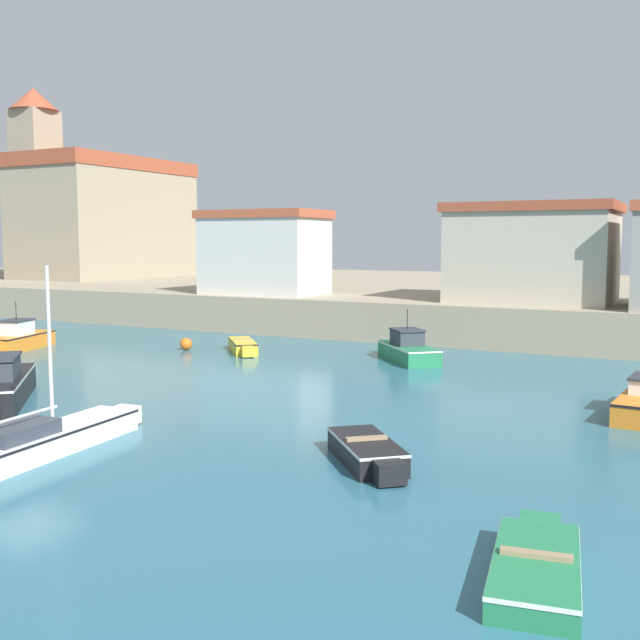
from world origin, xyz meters
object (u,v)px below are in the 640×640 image
at_px(sailboat_white_2, 41,440).
at_px(harbor_shed_near_wharf, 533,252).
at_px(dinghy_yellow_3, 243,346).
at_px(motorboat_green_7, 407,349).
at_px(motorboat_orange_5, 18,339).
at_px(dinghy_green_4, 536,565).
at_px(church, 98,213).
at_px(dinghy_black_0, 368,451).
at_px(harbor_shed_mid_row, 265,252).
at_px(mooring_buoy, 186,344).

relative_size(sailboat_white_2, harbor_shed_near_wharf, 0.81).
relative_size(sailboat_white_2, dinghy_yellow_3, 2.12).
bearing_deg(dinghy_yellow_3, motorboat_green_7, 8.42).
bearing_deg(motorboat_orange_5, dinghy_green_4, -26.45).
xyz_separation_m(dinghy_yellow_3, church, (-28.99, 20.54, 7.63)).
distance_m(dinghy_black_0, church, 55.02).
xyz_separation_m(motorboat_green_7, church, (-37.16, 19.32, 7.42)).
bearing_deg(motorboat_green_7, harbor_shed_near_wharf, 69.48).
distance_m(dinghy_yellow_3, church, 36.33).
xyz_separation_m(motorboat_green_7, harbor_shed_near_wharf, (3.59, 9.60, 4.33)).
relative_size(motorboat_orange_5, harbor_shed_near_wharf, 0.57).
bearing_deg(harbor_shed_near_wharf, sailboat_white_2, -103.12).
bearing_deg(motorboat_orange_5, sailboat_white_2, -39.12).
height_order(motorboat_orange_5, harbor_shed_mid_row, harbor_shed_mid_row).
bearing_deg(harbor_shed_mid_row, church, 154.98).
bearing_deg(dinghy_black_0, motorboat_orange_5, 157.74).
relative_size(motorboat_green_7, mooring_buoy, 7.10).
height_order(dinghy_black_0, motorboat_green_7, motorboat_green_7).
bearing_deg(motorboat_green_7, church, 152.53).
bearing_deg(dinghy_black_0, harbor_shed_mid_row, 126.58).
distance_m(mooring_buoy, harbor_shed_near_wharf, 19.23).
xyz_separation_m(mooring_buoy, church, (-26.02, 21.23, 7.64)).
xyz_separation_m(sailboat_white_2, dinghy_green_4, (12.78, -1.40, -0.15)).
height_order(motorboat_orange_5, mooring_buoy, motorboat_orange_5).
bearing_deg(church, motorboat_orange_5, -53.66).
bearing_deg(sailboat_white_2, motorboat_green_7, 80.91).
xyz_separation_m(motorboat_orange_5, harbor_shed_mid_row, (6.27, 13.58, 4.22)).
relative_size(mooring_buoy, church, 0.04).
relative_size(dinghy_black_0, sailboat_white_2, 0.47).
relative_size(motorboat_orange_5, motorboat_green_7, 1.12).
bearing_deg(mooring_buoy, motorboat_green_7, 9.69).
height_order(dinghy_yellow_3, dinghy_green_4, dinghy_yellow_3).
relative_size(sailboat_white_2, church, 0.42).
distance_m(sailboat_white_2, harbor_shed_mid_row, 28.33).
distance_m(dinghy_black_0, mooring_buoy, 20.91).
bearing_deg(harbor_shed_near_wharf, dinghy_black_0, -87.22).
distance_m(dinghy_black_0, dinghy_yellow_3, 19.25).
distance_m(sailboat_white_2, motorboat_green_7, 18.82).
xyz_separation_m(church, harbor_shed_mid_row, (24.75, -11.55, -3.17)).
relative_size(dinghy_black_0, motorboat_green_7, 0.75).
height_order(motorboat_green_7, mooring_buoy, motorboat_green_7).
distance_m(dinghy_black_0, harbor_shed_mid_row, 29.23).
relative_size(dinghy_yellow_3, motorboat_green_7, 0.76).
distance_m(dinghy_green_4, motorboat_orange_5, 31.81).
distance_m(sailboat_white_2, church, 51.60).
xyz_separation_m(sailboat_white_2, dinghy_yellow_3, (-5.20, 17.37, -0.07)).
bearing_deg(sailboat_white_2, dinghy_black_0, 22.09).
height_order(dinghy_green_4, church, church).
relative_size(church, harbor_shed_near_wharf, 1.94).
bearing_deg(church, motorboat_green_7, -27.47).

